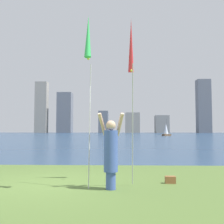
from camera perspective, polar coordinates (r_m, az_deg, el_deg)
ground at (r=57.97m, az=-0.09°, el=-5.24°), size 120.00×138.00×0.12m
person at (r=6.39m, az=-0.26°, el=-8.41°), size 0.66×0.49×1.81m
kite_flag_left at (r=6.54m, az=-5.12°, el=14.69°), size 0.16×0.76×4.13m
kite_flag_right at (r=7.62m, az=4.11°, el=13.30°), size 0.16×1.30×4.45m
bag at (r=7.35m, az=12.38°, el=-13.99°), size 0.27×0.15×0.19m
sailboat_1 at (r=60.50m, az=11.52°, el=-3.85°), size 2.15×1.86×3.78m
skyline_tower_0 at (r=118.94m, az=-14.85°, el=0.97°), size 5.07×3.73×22.01m
skyline_tower_1 at (r=117.29m, az=-10.04°, el=-0.16°), size 6.16×5.79×17.40m
skyline_tower_2 at (r=112.13m, az=-1.81°, el=-2.17°), size 3.91×7.37×9.13m
skyline_tower_3 at (r=113.07m, az=4.40°, el=-2.31°), size 6.12×3.08×8.60m
skyline_tower_4 at (r=114.03m, az=10.61°, el=-2.59°), size 5.53×5.93×7.32m
skyline_tower_5 at (r=119.72m, az=19.01°, el=1.18°), size 5.55×4.47×22.69m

